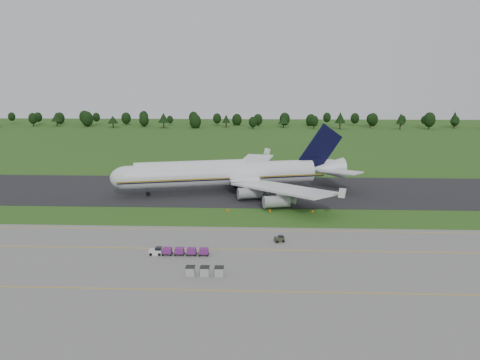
{
  "coord_description": "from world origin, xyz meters",
  "views": [
    {
      "loc": [
        4.03,
        -106.47,
        31.39
      ],
      "look_at": [
        -0.48,
        2.0,
        8.6
      ],
      "focal_mm": 35.0,
      "sensor_mm": 36.0,
      "label": 1
    }
  ],
  "objects_px": {
    "uld_row": "(205,271)",
    "utility_cart": "(279,239)",
    "baggage_train": "(178,251)",
    "aircraft": "(227,173)",
    "edge_markers": "(270,211)"
  },
  "relations": [
    {
      "from": "utility_cart",
      "to": "edge_markers",
      "type": "bearing_deg",
      "value": 93.62
    },
    {
      "from": "utility_cart",
      "to": "uld_row",
      "type": "xyz_separation_m",
      "value": [
        -12.98,
        -17.13,
        0.26
      ]
    },
    {
      "from": "aircraft",
      "to": "edge_markers",
      "type": "height_order",
      "value": "aircraft"
    },
    {
      "from": "baggage_train",
      "to": "utility_cart",
      "type": "height_order",
      "value": "baggage_train"
    },
    {
      "from": "aircraft",
      "to": "uld_row",
      "type": "bearing_deg",
      "value": -89.56
    },
    {
      "from": "aircraft",
      "to": "utility_cart",
      "type": "bearing_deg",
      "value": -72.65
    },
    {
      "from": "aircraft",
      "to": "baggage_train",
      "type": "xyz_separation_m",
      "value": [
        -5.55,
        -51.03,
        -4.79
      ]
    },
    {
      "from": "utility_cart",
      "to": "edge_markers",
      "type": "height_order",
      "value": "utility_cart"
    },
    {
      "from": "utility_cart",
      "to": "edge_markers",
      "type": "xyz_separation_m",
      "value": [
        -1.4,
        22.06,
        -0.29
      ]
    },
    {
      "from": "baggage_train",
      "to": "uld_row",
      "type": "bearing_deg",
      "value": -56.55
    },
    {
      "from": "aircraft",
      "to": "uld_row",
      "type": "distance_m",
      "value": 60.32
    },
    {
      "from": "utility_cart",
      "to": "uld_row",
      "type": "distance_m",
      "value": 21.49
    },
    {
      "from": "uld_row",
      "to": "utility_cart",
      "type": "bearing_deg",
      "value": 52.84
    },
    {
      "from": "aircraft",
      "to": "utility_cart",
      "type": "relative_size",
      "value": 32.65
    },
    {
      "from": "aircraft",
      "to": "uld_row",
      "type": "height_order",
      "value": "aircraft"
    }
  ]
}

